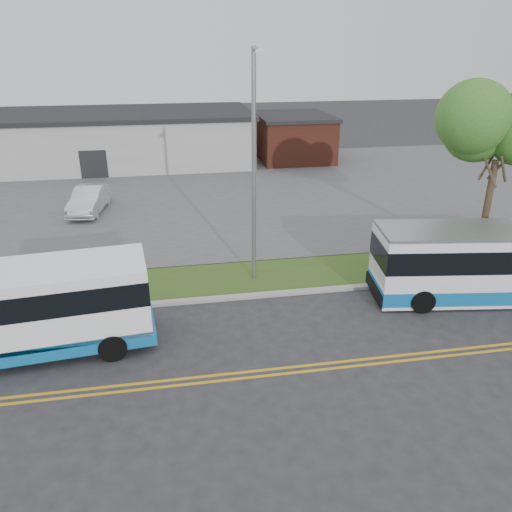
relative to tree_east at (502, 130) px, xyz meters
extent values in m
plane|color=#28282B|center=(-14.00, -3.00, -6.20)|extent=(140.00, 140.00, 0.00)
cube|color=gold|center=(-14.00, -6.85, -6.20)|extent=(70.00, 0.12, 0.01)
cube|color=gold|center=(-14.00, -7.15, -6.20)|extent=(70.00, 0.12, 0.01)
cube|color=#9E9B93|center=(-14.00, -1.90, -6.13)|extent=(80.00, 0.30, 0.15)
cube|color=#35501A|center=(-14.00, -0.10, -6.15)|extent=(80.00, 3.30, 0.10)
cube|color=#4C4C4F|center=(-14.00, 14.00, -6.15)|extent=(80.00, 25.00, 0.10)
cube|color=#9E9E99|center=(-20.00, 24.00, -4.20)|extent=(25.00, 10.00, 4.00)
cube|color=black|center=(-20.00, 24.00, -2.03)|extent=(25.40, 10.40, 0.35)
cube|color=black|center=(-20.00, 19.05, -5.10)|extent=(2.00, 0.15, 2.20)
cube|color=brown|center=(-3.50, 23.00, -4.40)|extent=(6.00, 7.00, 3.60)
cube|color=black|center=(-3.50, 23.00, -2.45)|extent=(6.30, 7.30, 0.30)
cylinder|color=#3E3122|center=(0.00, 0.00, -3.72)|extent=(0.32, 0.32, 4.76)
ellipsoid|color=#2D6623|center=(0.00, 0.00, 0.02)|extent=(5.20, 5.20, 4.42)
cylinder|color=gray|center=(-11.00, -0.20, -1.35)|extent=(0.18, 0.18, 9.50)
cylinder|color=gray|center=(-11.00, -0.90, 3.30)|extent=(0.12, 1.40, 0.12)
cube|color=gray|center=(-11.00, -1.55, 3.25)|extent=(0.35, 0.18, 0.12)
cube|color=#0F63A3|center=(-19.09, -4.43, -5.59)|extent=(7.82, 3.33, 0.56)
cube|color=white|center=(-17.87, -4.30, -4.30)|extent=(5.16, 3.06, 2.35)
cube|color=black|center=(-17.87, -4.30, -3.91)|extent=(5.18, 3.10, 0.84)
cylinder|color=black|center=(-16.63, -5.39, -5.74)|extent=(0.97, 0.41, 0.94)
cylinder|color=black|center=(-16.88, -2.99, -5.74)|extent=(0.97, 0.41, 0.94)
cube|color=white|center=(-1.10, -3.60, -4.69)|extent=(11.01, 3.91, 2.84)
cube|color=#0F63A3|center=(-1.10, -3.60, -5.67)|extent=(11.03, 3.94, 0.59)
cube|color=black|center=(-1.10, -3.60, -4.15)|extent=(11.05, 3.96, 0.93)
cube|color=black|center=(-6.39, -2.86, -4.34)|extent=(0.41, 2.24, 1.57)
cube|color=black|center=(-6.46, -2.86, -5.76)|extent=(0.45, 2.44, 0.49)
cylinder|color=black|center=(-5.05, -4.22, -5.73)|extent=(0.97, 0.44, 0.94)
cylinder|color=black|center=(-4.73, -1.93, -5.73)|extent=(0.97, 0.44, 0.94)
imported|color=black|center=(-18.73, -1.10, -5.10)|extent=(0.78, 0.56, 2.00)
imported|color=silver|center=(-19.31, 10.60, -5.34)|extent=(2.28, 4.85, 1.54)
sphere|color=white|center=(-19.03, -1.35, -5.94)|extent=(0.32, 0.32, 0.32)
sphere|color=white|center=(-18.43, -0.85, -5.94)|extent=(0.32, 0.32, 0.32)
camera|label=1|loc=(-14.38, -19.88, 3.58)|focal=35.00mm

